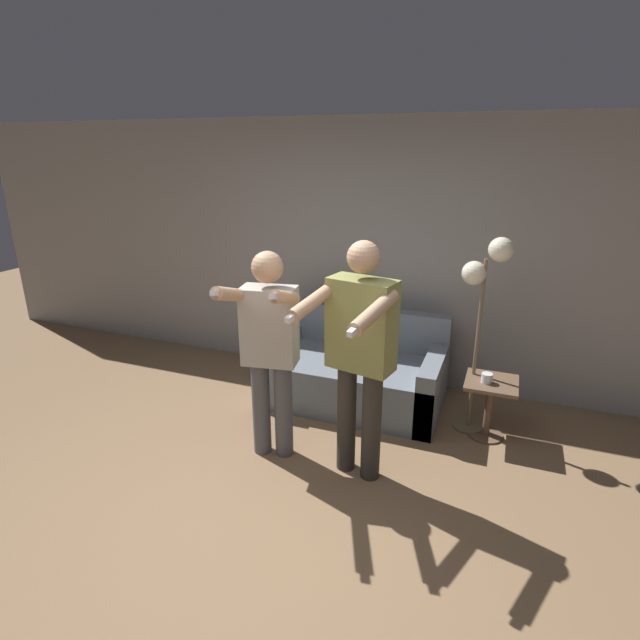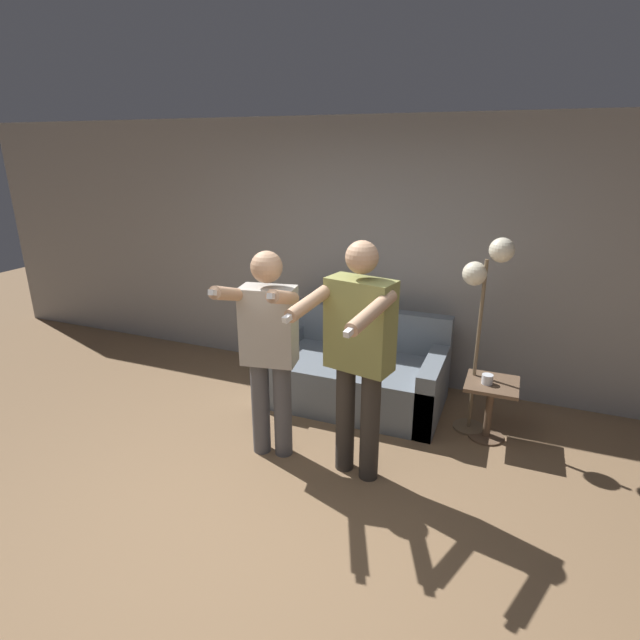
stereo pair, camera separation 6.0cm
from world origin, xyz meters
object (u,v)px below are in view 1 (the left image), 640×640
(couch, at_px, (354,374))
(floor_lamp, at_px, (485,284))
(person_left, at_px, (269,343))
(cat, at_px, (341,297))
(cup, at_px, (487,378))
(side_table, at_px, (490,397))
(person_right, at_px, (360,347))

(couch, height_order, floor_lamp, floor_lamp)
(person_left, height_order, floor_lamp, floor_lamp)
(cat, bearing_deg, cup, -22.25)
(couch, height_order, person_left, person_left)
(person_left, xyz_separation_m, cat, (0.07, 1.44, -0.03))
(floor_lamp, relative_size, cup, 18.81)
(cup, bearing_deg, cat, 157.75)
(floor_lamp, xyz_separation_m, side_table, (0.14, -0.09, -0.93))
(cat, relative_size, floor_lamp, 0.30)
(person_left, xyz_separation_m, person_right, (0.69, 0.00, 0.07))
(couch, bearing_deg, floor_lamp, -5.97)
(couch, distance_m, side_table, 1.25)
(cat, height_order, floor_lamp, floor_lamp)
(person_left, bearing_deg, couch, 63.25)
(cat, relative_size, cup, 5.72)
(couch, xyz_separation_m, person_left, (-0.33, -1.09, 0.67))
(couch, bearing_deg, side_table, -9.33)
(person_left, relative_size, cat, 3.21)
(person_left, height_order, cup, person_left)
(person_left, distance_m, side_table, 1.89)
(cat, bearing_deg, person_left, -92.66)
(couch, height_order, cup, couch)
(couch, relative_size, cat, 3.24)
(cat, xyz_separation_m, cup, (1.45, -0.59, -0.37))
(person_right, distance_m, cup, 1.27)
(couch, bearing_deg, cat, 126.95)
(cat, relative_size, side_table, 1.00)
(couch, relative_size, person_right, 0.94)
(person_right, bearing_deg, couch, 120.26)
(floor_lamp, bearing_deg, person_left, -145.52)
(couch, distance_m, cat, 0.78)
(floor_lamp, bearing_deg, person_right, -126.73)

